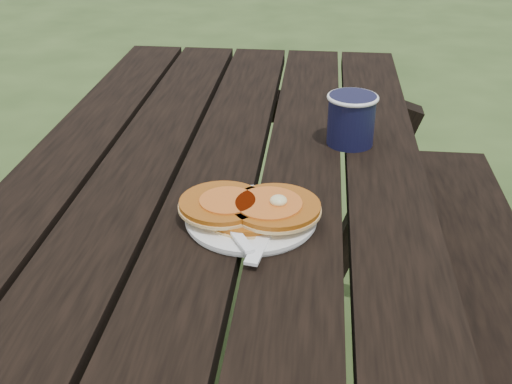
# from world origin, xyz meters

# --- Properties ---
(picnic_table) EXTENTS (1.36, 1.80, 0.75)m
(picnic_table) POSITION_xyz_m (0.00, 0.00, 0.37)
(picnic_table) COLOR black
(picnic_table) RESTS_ON ground
(plate) EXTENTS (0.24, 0.24, 0.01)m
(plate) POSITION_xyz_m (0.08, -0.06, 0.76)
(plate) COLOR white
(plate) RESTS_ON picnic_table
(pancake_stack) EXTENTS (0.22, 0.14, 0.04)m
(pancake_stack) POSITION_xyz_m (0.08, -0.06, 0.77)
(pancake_stack) COLOR #AF5913
(pancake_stack) RESTS_ON plate
(knife) EXTENTS (0.05, 0.18, 0.00)m
(knife) POSITION_xyz_m (0.11, -0.11, 0.76)
(knife) COLOR white
(knife) RESTS_ON plate
(fork) EXTENTS (0.11, 0.15, 0.01)m
(fork) POSITION_xyz_m (0.06, -0.13, 0.77)
(fork) COLOR white
(fork) RESTS_ON plate
(coffee_cup) EXTENTS (0.10, 0.10, 0.10)m
(coffee_cup) POSITION_xyz_m (0.24, 0.26, 0.81)
(coffee_cup) COLOR black
(coffee_cup) RESTS_ON picnic_table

